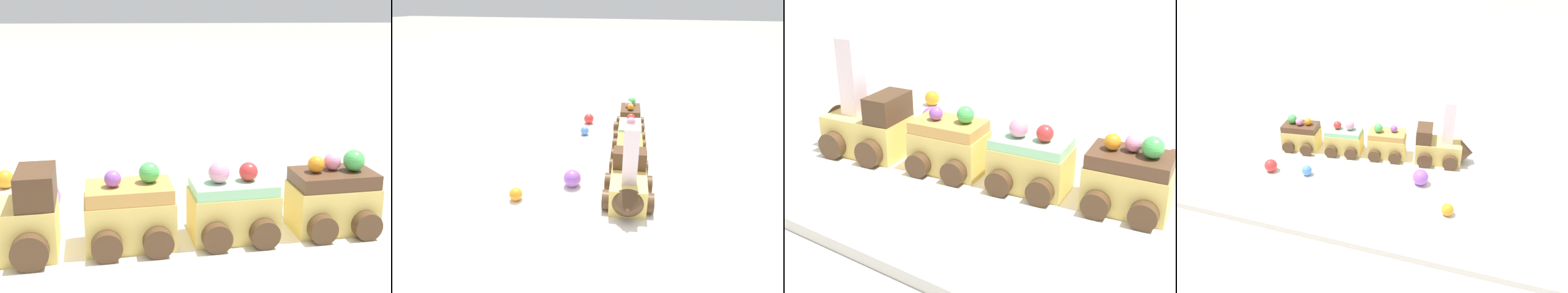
{
  "view_description": "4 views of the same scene",
  "coord_description": "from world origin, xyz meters",
  "views": [
    {
      "loc": [
        -0.01,
        0.5,
        0.22
      ],
      "look_at": [
        -0.04,
        -0.01,
        0.08
      ],
      "focal_mm": 50.0,
      "sensor_mm": 36.0,
      "label": 1
    },
    {
      "loc": [
        0.53,
        0.11,
        0.3
      ],
      "look_at": [
        -0.01,
        -0.03,
        0.03
      ],
      "focal_mm": 28.0,
      "sensor_mm": 36.0,
      "label": 2
    },
    {
      "loc": [
        -0.31,
        0.47,
        0.26
      ],
      "look_at": [
        -0.01,
        0.03,
        0.04
      ],
      "focal_mm": 50.0,
      "sensor_mm": 36.0,
      "label": 3
    },
    {
      "loc": [
        0.2,
        -0.62,
        0.43
      ],
      "look_at": [
        0.01,
        -0.01,
        0.06
      ],
      "focal_mm": 35.0,
      "sensor_mm": 36.0,
      "label": 4
    }
  ],
  "objects": [
    {
      "name": "ground_plane",
      "position": [
        0.0,
        0.0,
        0.0
      ],
      "size": [
        10.0,
        10.0,
        0.0
      ],
      "primitive_type": "plane",
      "color": "gray"
    },
    {
      "name": "cake_car_mint",
      "position": [
        -0.07,
        0.04,
        0.04
      ],
      "size": [
        0.08,
        0.08,
        0.07
      ],
      "rotation": [
        0.0,
        0.0,
        0.13
      ],
      "color": "#EACC66",
      "rests_on": "display_board"
    },
    {
      "name": "display_board",
      "position": [
        0.0,
        0.0,
        0.01
      ],
      "size": [
        0.83,
        0.44,
        0.01
      ],
      "primitive_type": "cube",
      "color": "white",
      "rests_on": "ground_plane"
    },
    {
      "name": "gumball_purple",
      "position": [
        0.11,
        -0.03,
        0.03
      ],
      "size": [
        0.03,
        0.03,
        0.03
      ],
      "primitive_type": "sphere",
      "color": "#9956C6",
      "rests_on": "display_board"
    },
    {
      "name": "cake_car_chocolate",
      "position": [
        -0.17,
        0.03,
        0.04
      ],
      "size": [
        0.08,
        0.08,
        0.08
      ],
      "rotation": [
        0.0,
        0.0,
        0.13
      ],
      "color": "#EACC66",
      "rests_on": "display_board"
    },
    {
      "name": "gumball_blue",
      "position": [
        -0.11,
        -0.07,
        0.02
      ],
      "size": [
        0.02,
        0.02,
        0.02
      ],
      "primitive_type": "sphere",
      "color": "#4C84E0",
      "rests_on": "display_board"
    },
    {
      "name": "gumball_red",
      "position": [
        -0.18,
        -0.08,
        0.02
      ],
      "size": [
        0.03,
        0.03,
        0.03
      ],
      "primitive_type": "sphere",
      "color": "red",
      "rests_on": "display_board"
    },
    {
      "name": "cake_car_caramel",
      "position": [
        0.02,
        0.05,
        0.04
      ],
      "size": [
        0.08,
        0.08,
        0.07
      ],
      "rotation": [
        0.0,
        0.0,
        0.13
      ],
      "color": "#EACC66",
      "rests_on": "display_board"
    },
    {
      "name": "cake_train_locomotive",
      "position": [
        0.13,
        0.07,
        0.04
      ],
      "size": [
        0.12,
        0.09,
        0.13
      ],
      "rotation": [
        0.0,
        0.0,
        0.13
      ],
      "color": "#EACC66",
      "rests_on": "display_board"
    },
    {
      "name": "gumball_orange",
      "position": [
        0.17,
        -0.11,
        0.02
      ],
      "size": [
        0.02,
        0.02,
        0.02
      ],
      "primitive_type": "sphere",
      "color": "orange",
      "rests_on": "display_board"
    }
  ]
}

